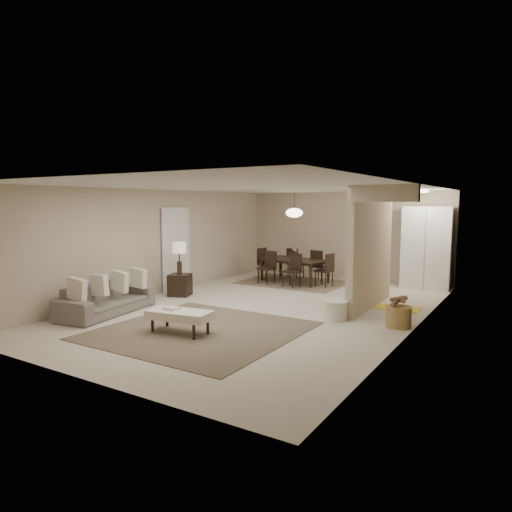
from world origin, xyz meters
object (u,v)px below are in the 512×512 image
Objects in this scene: dining_table at (294,271)px; pantry_cabinet at (427,248)px; side_table at (180,285)px; wicker_basket at (399,317)px; ottoman_bench at (180,315)px; sofa at (107,298)px; round_pouf at (335,310)px.

pantry_cabinet is at bearing 27.34° from dining_table.
side_table is 5.13m from wicker_basket.
pantry_cabinet is at bearing 95.21° from wicker_basket.
pantry_cabinet is 3.52m from dining_table.
dining_table is (-0.64, 5.46, 0.01)m from ottoman_bench.
ottoman_bench is 5.49m from dining_table.
round_pouf is at bearing -73.80° from sofa.
round_pouf is (3.98, -0.19, -0.08)m from side_table.
dining_table reaches higher than ottoman_bench.
wicker_basket is (5.18, 2.02, -0.12)m from sofa.
pantry_cabinet is 7.86m from sofa.
dining_table reaches higher than wicker_basket.
pantry_cabinet is 1.83× the size of ottoman_bench.
dining_table is (-3.29, -1.02, -0.72)m from pantry_cabinet.
dining_table is (-2.52, 3.23, 0.14)m from round_pouf.
sofa is at bearing 163.00° from ottoman_bench.
pantry_cabinet is 4.78× the size of wicker_basket.
ottoman_bench is at bearing -107.25° from sofa.
sofa is (-4.80, -6.17, -0.74)m from pantry_cabinet.
round_pouf is at bearing -2.67° from side_table.
ottoman_bench is 2.47× the size of round_pouf.
sofa is at bearing -154.49° from round_pouf.
pantry_cabinet is 4.06× the size of side_table.
round_pouf is at bearing 40.70° from ottoman_bench.
wicker_basket is 0.24× the size of dining_table.
pantry_cabinet is 4.26m from wicker_basket.
wicker_basket is at bearing 4.98° from round_pouf.
pantry_cabinet is at bearing 79.75° from round_pouf.
pantry_cabinet is 6.30m from side_table.
sofa is at bearing -158.66° from wicker_basket.
side_table reaches higher than wicker_basket.
side_table reaches higher than round_pouf.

